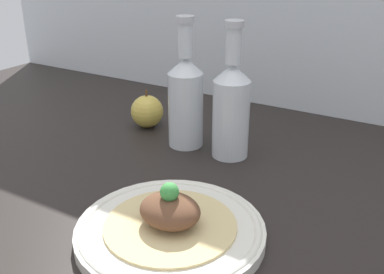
# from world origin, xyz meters

# --- Properties ---
(ground_plane) EXTENTS (1.80, 1.10, 0.04)m
(ground_plane) POSITION_xyz_m (0.00, 0.00, -0.02)
(ground_plane) COLOR black
(plate) EXTENTS (0.27, 0.27, 0.02)m
(plate) POSITION_xyz_m (0.05, -0.07, 0.01)
(plate) COLOR silver
(plate) RESTS_ON ground_plane
(plated_food) EXTENTS (0.19, 0.19, 0.07)m
(plated_food) POSITION_xyz_m (0.05, -0.07, 0.04)
(plated_food) COLOR #D6BC7F
(plated_food) RESTS_ON plate
(cider_bottle_left) EXTENTS (0.07, 0.07, 0.26)m
(cider_bottle_left) POSITION_xyz_m (-0.09, 0.21, 0.10)
(cider_bottle_left) COLOR silver
(cider_bottle_left) RESTS_ON ground_plane
(cider_bottle_right) EXTENTS (0.07, 0.07, 0.26)m
(cider_bottle_right) POSITION_xyz_m (0.01, 0.21, 0.10)
(cider_bottle_right) COLOR silver
(cider_bottle_right) RESTS_ON ground_plane
(apple) EXTENTS (0.07, 0.07, 0.09)m
(apple) POSITION_xyz_m (-0.21, 0.25, 0.04)
(apple) COLOR gold
(apple) RESTS_ON ground_plane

